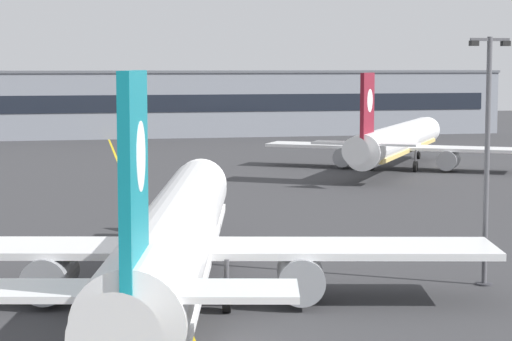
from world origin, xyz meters
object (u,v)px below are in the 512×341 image
airliner_background (397,142)px  safety_cone_by_nose_gear (163,238)px  airliner_foreground (175,237)px  apron_lamp_post (487,157)px

airliner_background → safety_cone_by_nose_gear: airliner_background is taller
airliner_foreground → apron_lamp_post: apron_lamp_post is taller
airliner_foreground → airliner_background: bearing=60.1°
safety_cone_by_nose_gear → airliner_background: bearing=52.0°
airliner_background → apron_lamp_post: bearing=-106.0°
airliner_foreground → airliner_background: size_ratio=1.17×
airliner_background → safety_cone_by_nose_gear: (-31.71, -40.60, -2.95)m
apron_lamp_post → safety_cone_by_nose_gear: size_ratio=24.21×
airliner_foreground → safety_cone_by_nose_gear: airliner_foreground is taller
safety_cone_by_nose_gear → apron_lamp_post: bearing=-47.6°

